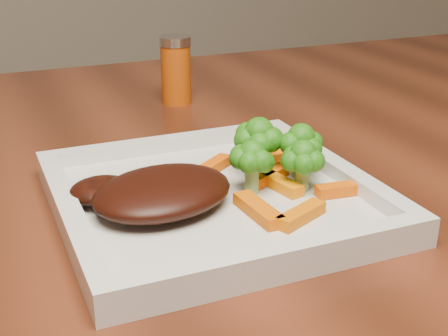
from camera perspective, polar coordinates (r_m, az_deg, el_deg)
name	(u,v)px	position (r m, az deg, el deg)	size (l,w,h in m)	color
plate	(214,202)	(0.56, -0.95, -3.11)	(0.27, 0.27, 0.01)	silver
steak	(163,192)	(0.53, -5.64, -2.19)	(0.12, 0.10, 0.03)	black
broccoli_0	(259,140)	(0.59, 3.21, 2.60)	(0.05, 0.05, 0.07)	#186711
broccoli_1	(301,144)	(0.59, 7.04, 2.18)	(0.05, 0.05, 0.06)	#0F5D12
broccoli_2	(303,160)	(0.56, 7.23, 0.74)	(0.04, 0.04, 0.06)	#137012
broccoli_3	(252,160)	(0.55, 2.58, 0.74)	(0.05, 0.05, 0.06)	#227413
carrot_0	(301,215)	(0.51, 7.05, -4.27)	(0.05, 0.01, 0.01)	#D46103
carrot_1	(343,189)	(0.56, 10.80, -1.91)	(0.05, 0.01, 0.01)	#D45103
carrot_2	(258,210)	(0.52, 3.15, -3.82)	(0.06, 0.02, 0.01)	#CF5803
carrot_3	(285,154)	(0.64, 5.60, 1.29)	(0.06, 0.02, 0.01)	#FF6C04
carrot_4	(213,166)	(0.60, -1.00, 0.16)	(0.05, 0.01, 0.01)	#DA4D03
carrot_5	(279,183)	(0.57, 5.07, -1.37)	(0.05, 0.01, 0.01)	orange
carrot_6	(268,176)	(0.58, 4.09, -0.74)	(0.05, 0.01, 0.01)	#F65D04
spice_shaker	(176,70)	(0.86, -4.43, 8.90)	(0.04, 0.04, 0.09)	#A43F09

